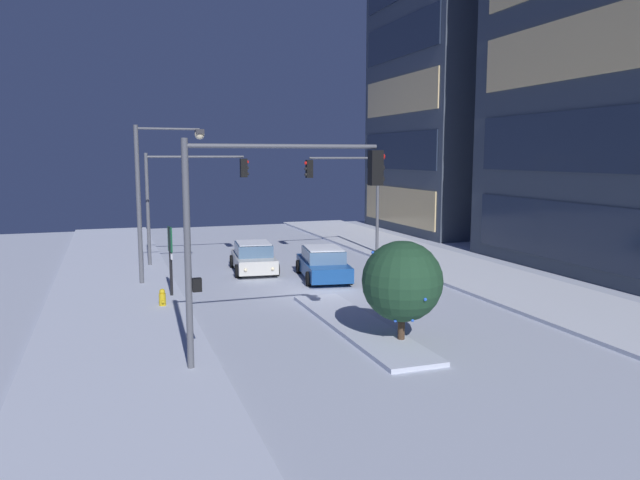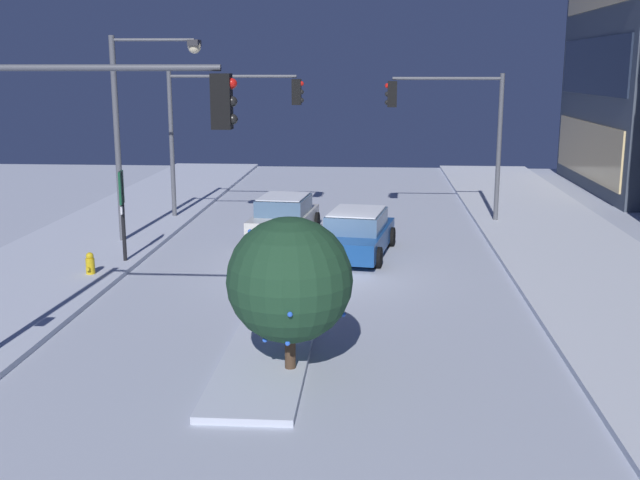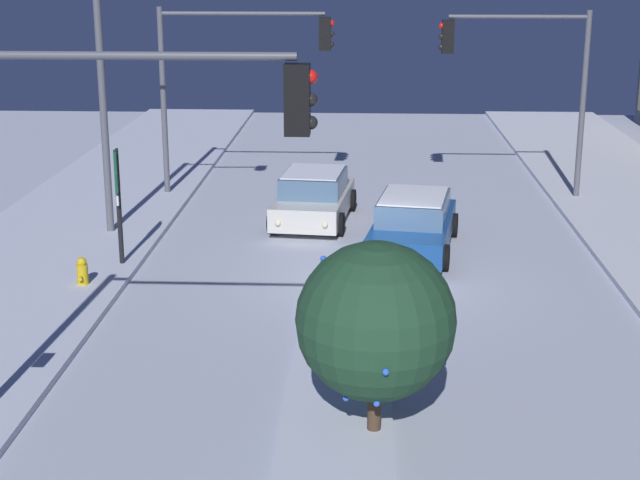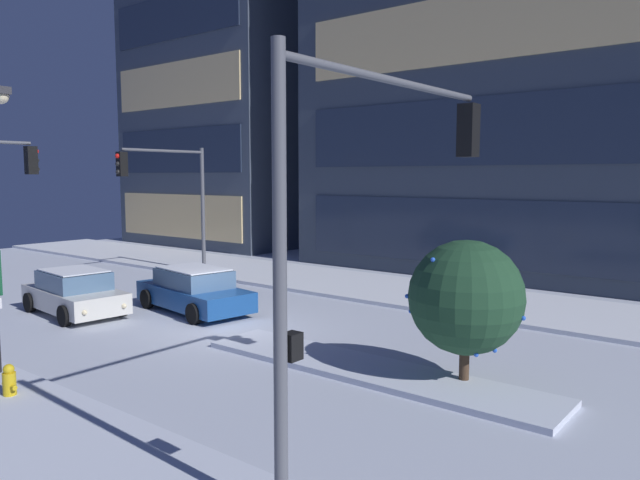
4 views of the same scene
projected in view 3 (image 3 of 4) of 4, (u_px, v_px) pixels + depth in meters
ground at (371, 282)px, 22.95m from camera, size 52.00×52.00×0.00m
curb_strip_near at (25, 274)px, 23.30m from camera, size 52.00×5.20×0.14m
median_strip at (340, 377)px, 17.59m from camera, size 9.00×1.80×0.14m
car_near at (314, 198)px, 28.04m from camera, size 4.47×2.45×1.49m
car_far at (413, 224)px, 25.24m from camera, size 4.96×2.67×1.49m
traffic_light_corner_far_left at (525, 69)px, 29.66m from camera, size 0.32×4.58×5.86m
traffic_light_corner_near_right at (80, 174)px, 14.06m from camera, size 0.32×5.74×6.25m
traffic_light_corner_near_left at (233, 64)px, 29.98m from camera, size 0.32×5.44×5.94m
street_lamp_arched at (134, 63)px, 25.51m from camera, size 0.56×3.08×7.12m
fire_hydrant at (83, 274)px, 22.32m from camera, size 0.48×0.26×0.79m
parking_info_sign at (118, 193)px, 23.46m from camera, size 0.55×0.13×2.96m
decorated_tree_median at (376, 321)px, 15.00m from camera, size 2.52×2.50×3.23m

